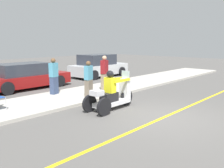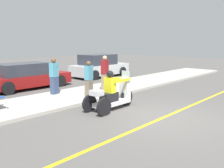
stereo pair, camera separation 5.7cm
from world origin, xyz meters
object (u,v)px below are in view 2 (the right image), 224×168
Objects in this scene: spectator_with_child at (54,77)px; spectator_mid_group at (105,74)px; spectator_far_back at (89,80)px; motorcycle_trike at (112,96)px; parked_car_lot_far at (26,76)px; parked_car_lot_center at (99,66)px.

spectator_with_child is 2.44m from spectator_mid_group.
spectator_mid_group is at bearing 18.59° from spectator_far_back.
motorcycle_trike is 0.50× the size of parked_car_lot_far.
spectator_far_back is 0.36× the size of parked_car_lot_center.
spectator_mid_group reaches higher than spectator_far_back.
spectator_far_back is 0.92× the size of spectator_mid_group.
motorcycle_trike is at bearing -131.85° from parked_car_lot_center.
spectator_far_back is at bearing 74.91° from motorcycle_trike.
spectator_with_child is (-0.63, 1.63, 0.04)m from spectator_far_back.
parked_car_lot_center is 5.89m from parked_car_lot_far.
parked_car_lot_far is at bearing 96.81° from spectator_far_back.
spectator_mid_group is 0.39× the size of parked_car_lot_center.
spectator_with_child is 6.74m from parked_car_lot_center.
spectator_mid_group reaches higher than motorcycle_trike.
motorcycle_trike is 8.75m from parked_car_lot_center.
spectator_far_back reaches higher than motorcycle_trike.
spectator_far_back is 1.62m from spectator_mid_group.
parked_car_lot_far is at bearing 90.38° from motorcycle_trike.
spectator_mid_group is at bearing 48.83° from motorcycle_trike.
spectator_with_child is at bearing -92.28° from parked_car_lot_far.
motorcycle_trike is at bearing -87.49° from spectator_with_child.
spectator_mid_group reaches higher than parked_car_lot_far.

